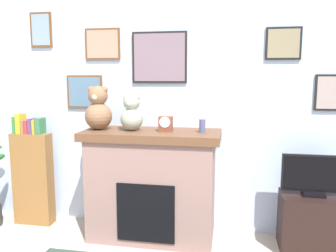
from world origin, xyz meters
name	(u,v)px	position (x,y,z in m)	size (l,w,h in m)	color
back_wall	(147,108)	(0.00, 2.00, 1.31)	(5.20, 0.15, 2.60)	silver
fireplace	(152,184)	(0.13, 1.65, 0.56)	(1.37, 0.63, 1.12)	#8B6A64
bookshelf	(33,174)	(-1.26, 1.74, 0.57)	(0.43, 0.16, 1.25)	brown
tv_stand	(311,223)	(1.69, 1.64, 0.27)	(0.58, 0.40, 0.55)	black
television	(314,176)	(1.69, 1.64, 0.74)	(0.59, 0.14, 0.39)	black
candle_jar	(202,126)	(0.64, 1.64, 1.18)	(0.06, 0.06, 0.13)	#4C517A
mantel_clock	(166,124)	(0.28, 1.64, 1.19)	(0.13, 0.10, 0.15)	brown
teddy_bear_brown	(98,110)	(-0.42, 1.64, 1.32)	(0.28, 0.28, 0.45)	brown
teddy_bear_tan	(132,114)	(-0.07, 1.64, 1.28)	(0.23, 0.23, 0.37)	#949F8B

